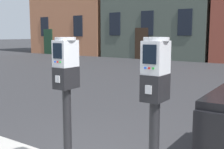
% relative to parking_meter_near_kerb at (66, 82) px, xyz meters
% --- Properties ---
extents(parking_meter_near_kerb, '(0.22, 0.25, 1.50)m').
position_rel_parking_meter_near_kerb_xyz_m(parking_meter_near_kerb, '(0.00, 0.00, 0.00)').
color(parking_meter_near_kerb, black).
rests_on(parking_meter_near_kerb, sidewalk_slab).
extents(parking_meter_twin_adjacent, '(0.22, 0.25, 1.51)m').
position_rel_parking_meter_near_kerb_xyz_m(parking_meter_twin_adjacent, '(1.03, 0.00, 0.00)').
color(parking_meter_twin_adjacent, black).
rests_on(parking_meter_twin_adjacent, sidewalk_slab).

